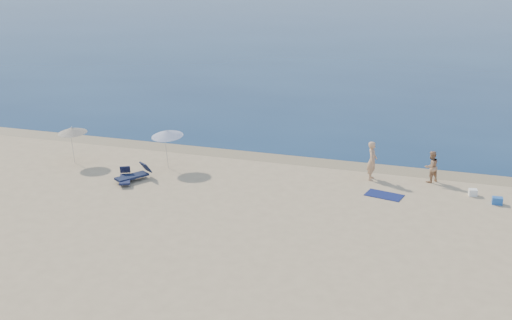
{
  "coord_description": "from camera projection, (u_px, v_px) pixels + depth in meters",
  "views": [
    {
      "loc": [
        5.94,
        -11.96,
        11.23
      ],
      "look_at": [
        -2.67,
        16.0,
        1.0
      ],
      "focal_mm": 45.0,
      "sensor_mm": 36.0,
      "label": 1
    }
  ],
  "objects": [
    {
      "name": "white_bag",
      "position": [
        473.0,
        192.0,
        29.3
      ],
      "size": [
        0.41,
        0.37,
        0.31
      ],
      "primitive_type": "cube",
      "rotation": [
        0.0,
        0.0,
        0.18
      ],
      "color": "white",
      "rests_on": "ground"
    },
    {
      "name": "umbrella_near",
      "position": [
        167.0,
        133.0,
        32.32
      ],
      "size": [
        2.1,
        2.11,
        2.1
      ],
      "rotation": [
        0.0,
        0.0,
        -0.36
      ],
      "color": "silver",
      "rests_on": "ground"
    },
    {
      "name": "blue_cooler",
      "position": [
        497.0,
        201.0,
        28.38
      ],
      "size": [
        0.46,
        0.33,
        0.32
      ],
      "primitive_type": "cube",
      "rotation": [
        0.0,
        0.0,
        0.03
      ],
      "color": "blue",
      "rests_on": "ground"
    },
    {
      "name": "umbrella_far",
      "position": [
        72.0,
        130.0,
        33.08
      ],
      "size": [
        1.91,
        1.92,
        2.0
      ],
      "rotation": [
        0.0,
        0.0,
        -0.32
      ],
      "color": "silver",
      "rests_on": "ground"
    },
    {
      "name": "sea",
      "position": [
        420.0,
        8.0,
        106.36
      ],
      "size": [
        240.0,
        160.0,
        0.01
      ],
      "primitive_type": "cube",
      "color": "#0C2548",
      "rests_on": "ground"
    },
    {
      "name": "beach_towel",
      "position": [
        384.0,
        195.0,
        29.36
      ],
      "size": [
        1.82,
        1.26,
        0.03
      ],
      "primitive_type": "cube",
      "rotation": [
        0.0,
        0.0,
        -0.22
      ],
      "color": "#0E1649",
      "rests_on": "ground"
    },
    {
      "name": "person_right",
      "position": [
        431.0,
        167.0,
        30.75
      ],
      "size": [
        0.95,
        0.95,
        1.56
      ],
      "primitive_type": "imported",
      "rotation": [
        0.0,
        0.0,
        -2.35
      ],
      "color": "tan",
      "rests_on": "ground"
    },
    {
      "name": "lounger_right",
      "position": [
        134.0,
        175.0,
        31.08
      ],
      "size": [
        1.46,
        1.83,
        0.79
      ],
      "rotation": [
        0.0,
        0.0,
        -0.57
      ],
      "color": "#131B36",
      "rests_on": "ground"
    },
    {
      "name": "person_left",
      "position": [
        372.0,
        161.0,
        31.02
      ],
      "size": [
        0.48,
        0.71,
        1.92
      ],
      "primitive_type": "imported",
      "rotation": [
        0.0,
        0.0,
        1.6
      ],
      "color": "tan",
      "rests_on": "ground"
    },
    {
      "name": "wet_sand_strip",
      "position": [
        324.0,
        162.0,
        33.65
      ],
      "size": [
        240.0,
        1.6,
        0.0
      ],
      "primitive_type": "cube",
      "color": "#847254",
      "rests_on": "ground"
    },
    {
      "name": "lounger_left",
      "position": [
        125.0,
        177.0,
        30.87
      ],
      "size": [
        1.11,
        1.57,
        0.67
      ],
      "rotation": [
        0.0,
        0.0,
        0.46
      ],
      "color": "#161C3E",
      "rests_on": "ground"
    }
  ]
}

